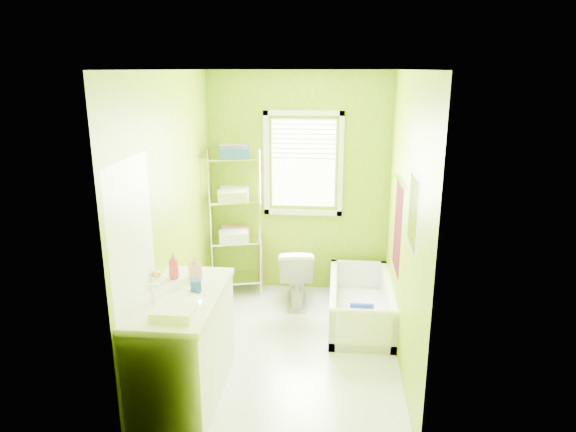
# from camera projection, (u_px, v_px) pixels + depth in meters

# --- Properties ---
(ground) EXTENTS (2.90, 2.90, 0.00)m
(ground) POSITION_uv_depth(u_px,v_px,m) (287.00, 347.00, 5.00)
(ground) COLOR silver
(ground) RESTS_ON ground
(room_envelope) EXTENTS (2.14, 2.94, 2.62)m
(room_envelope) POSITION_uv_depth(u_px,v_px,m) (287.00, 193.00, 4.57)
(room_envelope) COLOR #759A07
(room_envelope) RESTS_ON ground
(window) EXTENTS (0.92, 0.05, 1.22)m
(window) POSITION_uv_depth(u_px,v_px,m) (303.00, 158.00, 5.91)
(window) COLOR white
(window) RESTS_ON ground
(door) EXTENTS (0.09, 0.80, 2.00)m
(door) POSITION_uv_depth(u_px,v_px,m) (137.00, 291.00, 3.86)
(door) COLOR white
(door) RESTS_ON ground
(right_wall_decor) EXTENTS (0.04, 1.48, 1.17)m
(right_wall_decor) POSITION_uv_depth(u_px,v_px,m) (403.00, 221.00, 4.52)
(right_wall_decor) COLOR #3D070D
(right_wall_decor) RESTS_ON ground
(bathtub) EXTENTS (0.65, 1.39, 0.45)m
(bathtub) POSITION_uv_depth(u_px,v_px,m) (360.00, 309.00, 5.47)
(bathtub) COLOR white
(bathtub) RESTS_ON ground
(toilet) EXTENTS (0.45, 0.71, 0.69)m
(toilet) POSITION_uv_depth(u_px,v_px,m) (296.00, 275.00, 5.85)
(toilet) COLOR white
(toilet) RESTS_ON ground
(vanity) EXTENTS (0.61, 1.20, 1.13)m
(vanity) POSITION_uv_depth(u_px,v_px,m) (184.00, 343.00, 4.14)
(vanity) COLOR silver
(vanity) RESTS_ON ground
(wire_shelf_unit) EXTENTS (0.66, 0.54, 1.77)m
(wire_shelf_unit) POSITION_uv_depth(u_px,v_px,m) (236.00, 205.00, 5.97)
(wire_shelf_unit) COLOR silver
(wire_shelf_unit) RESTS_ON ground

